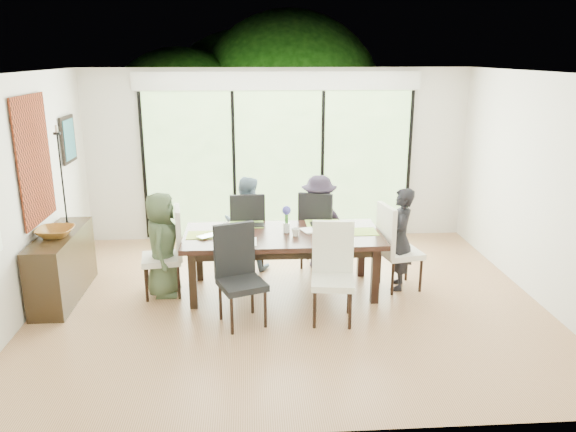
{
  "coord_description": "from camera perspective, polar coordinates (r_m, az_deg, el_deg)",
  "views": [
    {
      "loc": [
        -0.45,
        -6.28,
        2.9
      ],
      "look_at": [
        0.0,
        0.25,
        1.0
      ],
      "focal_mm": 35.0,
      "sensor_mm": 36.0,
      "label": 1
    }
  ],
  "objects": [
    {
      "name": "floor",
      "position": [
        6.93,
        0.14,
        -8.59
      ],
      "size": [
        6.0,
        5.0,
        0.01
      ],
      "primitive_type": "cube",
      "color": "brown",
      "rests_on": "ground"
    },
    {
      "name": "ceiling",
      "position": [
        6.3,
        0.16,
        14.42
      ],
      "size": [
        6.0,
        5.0,
        0.01
      ],
      "primitive_type": "cube",
      "color": "white",
      "rests_on": "wall_back"
    },
    {
      "name": "wall_back",
      "position": [
        8.93,
        -1.0,
        6.2
      ],
      "size": [
        6.0,
        0.02,
        2.7
      ],
      "primitive_type": "cube",
      "color": "silver",
      "rests_on": "floor"
    },
    {
      "name": "wall_front",
      "position": [
        4.1,
        2.65,
        -6.04
      ],
      "size": [
        6.0,
        0.02,
        2.7
      ],
      "primitive_type": "cube",
      "color": "white",
      "rests_on": "floor"
    },
    {
      "name": "wall_left",
      "position": [
        6.95,
        -25.44,
        1.73
      ],
      "size": [
        0.02,
        5.0,
        2.7
      ],
      "primitive_type": "cube",
      "color": "silver",
      "rests_on": "floor"
    },
    {
      "name": "wall_right",
      "position": [
        7.33,
        24.35,
        2.53
      ],
      "size": [
        0.02,
        5.0,
        2.7
      ],
      "primitive_type": "cube",
      "color": "white",
      "rests_on": "floor"
    },
    {
      "name": "glass_doors",
      "position": [
        8.92,
        -0.98,
        5.2
      ],
      "size": [
        4.2,
        0.02,
        2.3
      ],
      "primitive_type": "cube",
      "color": "#598C3F",
      "rests_on": "wall_back"
    },
    {
      "name": "blinds_header",
      "position": [
        8.76,
        -1.02,
        13.57
      ],
      "size": [
        4.4,
        0.06,
        0.28
      ],
      "primitive_type": "cube",
      "color": "white",
      "rests_on": "wall_back"
    },
    {
      "name": "mullion_a",
      "position": [
        9.05,
        -14.42,
        4.86
      ],
      "size": [
        0.05,
        0.04,
        2.3
      ],
      "primitive_type": "cube",
      "color": "black",
      "rests_on": "wall_back"
    },
    {
      "name": "mullion_b",
      "position": [
        8.9,
        -5.5,
        5.11
      ],
      "size": [
        0.05,
        0.04,
        2.3
      ],
      "primitive_type": "cube",
      "color": "black",
      "rests_on": "wall_back"
    },
    {
      "name": "mullion_c",
      "position": [
        8.97,
        3.51,
        5.24
      ],
      "size": [
        0.05,
        0.04,
        2.3
      ],
      "primitive_type": "cube",
      "color": "black",
      "rests_on": "wall_back"
    },
    {
      "name": "mullion_d",
      "position": [
        9.26,
        12.17,
        5.24
      ],
      "size": [
        0.05,
        0.04,
        2.3
      ],
      "primitive_type": "cube",
      "color": "black",
      "rests_on": "wall_back"
    },
    {
      "name": "deck",
      "position": [
        10.13,
        -1.22,
        -0.75
      ],
      "size": [
        6.0,
        1.8,
        0.1
      ],
      "primitive_type": "cube",
      "color": "brown",
      "rests_on": "ground"
    },
    {
      "name": "rail_top",
      "position": [
        10.75,
        -1.44,
        3.55
      ],
      "size": [
        6.0,
        0.08,
        0.06
      ],
      "primitive_type": "cube",
      "color": "#533123",
      "rests_on": "deck"
    },
    {
      "name": "foliage_left",
      "position": [
        11.65,
        -10.68,
        8.71
      ],
      "size": [
        3.2,
        3.2,
        3.2
      ],
      "primitive_type": "sphere",
      "color": "#14380F",
      "rests_on": "ground"
    },
    {
      "name": "foliage_mid",
      "position": [
        12.16,
        0.09,
        10.99
      ],
      "size": [
        4.0,
        4.0,
        4.0
      ],
      "primitive_type": "sphere",
      "color": "#14380F",
      "rests_on": "ground"
    },
    {
      "name": "foliage_right",
      "position": [
        11.7,
        9.29,
        7.92
      ],
      "size": [
        2.8,
        2.8,
        2.8
      ],
      "primitive_type": "sphere",
      "color": "#14380F",
      "rests_on": "ground"
    },
    {
      "name": "foliage_far",
      "position": [
        12.84,
        -4.66,
        10.41
      ],
      "size": [
        3.6,
        3.6,
        3.6
      ],
      "primitive_type": "sphere",
      "color": "#14380F",
      "rests_on": "ground"
    },
    {
      "name": "table_top",
      "position": [
        6.94,
        -0.53,
        -2.03
      ],
      "size": [
        2.43,
        1.12,
        0.06
      ],
      "primitive_type": "cube",
      "color": "black",
      "rests_on": "floor"
    },
    {
      "name": "table_apron",
      "position": [
        6.97,
        -0.53,
        -2.75
      ],
      "size": [
        2.23,
        0.91,
        0.1
      ],
      "primitive_type": "cube",
      "color": "black",
      "rests_on": "floor"
    },
    {
      "name": "table_leg_fl",
      "position": [
        6.69,
        -9.63,
        -6.45
      ],
      "size": [
        0.09,
        0.09,
        0.7
      ],
      "primitive_type": "cube",
      "color": "black",
      "rests_on": "floor"
    },
    {
      "name": "table_leg_fr",
      "position": [
        6.81,
        8.84,
        -5.98
      ],
      "size": [
        0.09,
        0.09,
        0.7
      ],
      "primitive_type": "cube",
      "color": "black",
      "rests_on": "floor"
    },
    {
      "name": "table_leg_bl",
      "position": [
        7.49,
        -9.02,
        -3.92
      ],
      "size": [
        0.09,
        0.09,
        0.7
      ],
      "primitive_type": "cube",
      "color": "black",
      "rests_on": "floor"
    },
    {
      "name": "table_leg_br",
      "position": [
        7.6,
        7.45,
        -3.56
      ],
      "size": [
        0.09,
        0.09,
        0.7
      ],
      "primitive_type": "cube",
      "color": "black",
      "rests_on": "floor"
    },
    {
      "name": "chair_left_end",
      "position": [
        7.07,
        -12.78,
        -3.57
      ],
      "size": [
        0.53,
        0.53,
        1.12
      ],
      "primitive_type": null,
      "rotation": [
        0.0,
        0.0,
        -1.43
      ],
      "color": "silver",
      "rests_on": "floor"
    },
    {
      "name": "chair_right_end",
      "position": [
        7.23,
        11.43,
        -3.04
      ],
      "size": [
        0.55,
        0.55,
        1.12
      ],
      "primitive_type": null,
      "rotation": [
        0.0,
        0.0,
        1.77
      ],
      "color": "white",
      "rests_on": "floor"
    },
    {
      "name": "chair_far_left",
      "position": [
        7.79,
        -4.21,
        -1.35
      ],
      "size": [
        0.5,
        0.5,
        1.12
      ],
      "primitive_type": null,
      "rotation": [
        0.0,
        0.0,
        3.21
      ],
      "color": "black",
      "rests_on": "floor"
    },
    {
      "name": "chair_far_right",
      "position": [
        7.84,
        3.11,
        -1.21
      ],
      "size": [
        0.59,
        0.59,
        1.12
      ],
      "primitive_type": null,
      "rotation": [
        0.0,
        0.0,
        2.8
      ],
      "color": "black",
      "rests_on": "floor"
    },
    {
      "name": "chair_near_left",
      "position": [
        6.17,
        -4.71,
        -6.17
      ],
      "size": [
        0.6,
        0.6,
        1.12
      ],
      "primitive_type": null,
      "rotation": [
        0.0,
        0.0,
        0.37
      ],
      "color": "black",
      "rests_on": "floor"
    },
    {
      "name": "chair_near_right",
      "position": [
        6.23,
        4.57,
        -5.93
      ],
      "size": [
        0.52,
        0.52,
        1.12
      ],
      "primitive_type": null,
      "rotation": [
        0.0,
        0.0,
        -0.13
      ],
      "color": "white",
      "rests_on": "floor"
    },
    {
      "name": "person_left_end",
      "position": [
        7.04,
        -12.67,
        -2.83
      ],
      "size": [
        0.41,
        0.63,
        1.31
      ],
      "primitive_type": "imported",
      "rotation": [
        0.0,
        0.0,
        1.53
      ],
      "color": "#3E4F34",
      "rests_on": "floor"
    },
    {
      "name": "person_right_end",
      "position": [
        7.2,
        11.32,
        -2.32
      ],
      "size": [
        0.51,
        0.68,
        1.31
      ],
      "primitive_type": "imported",
      "rotation": [
        0.0,
        0.0,
        -1.8
      ],
      "color": "black",
      "rests_on": "floor"
    },
    {
      "name": "person_far_left",
      "position": [
        7.74,
        -4.23,
        -0.72
      ],
      "size": [
        0.68,
        0.51,
        1.31
      ],
      "primitive_type": "imported",
      "rotation": [
        0.0,
        0.0,
        2.92
      ],
      "color": "#6F89A1",
      "rests_on": "floor"
    },
    {
      "name": "person_far_right",
      "position": [
        7.8,
        3.14,
        -0.57
      ],
      "size": [
        0.64,
        0.43,
        1.31
      ],
      "primitive_type": "imported",
      "rotation": [
        0.0,
        0.0,
        3.06
      ],
      "color": "#271F2F",
      "rests_on": "floor"
    },
    {
      "name": "placemat_left",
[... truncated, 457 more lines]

